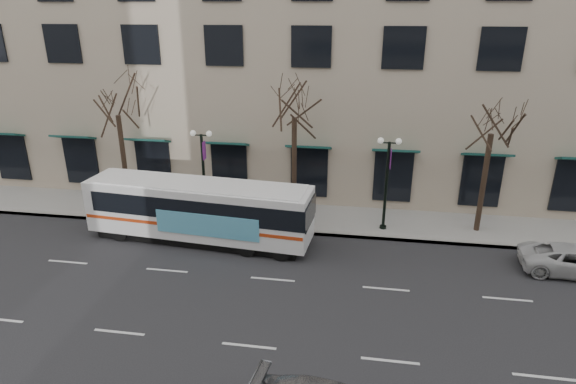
% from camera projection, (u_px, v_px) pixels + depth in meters
% --- Properties ---
extents(ground, '(160.00, 160.00, 0.00)m').
position_uv_depth(ground, '(262.00, 309.00, 19.45)').
color(ground, black).
rests_on(ground, ground).
extents(sidewalk_far, '(80.00, 4.00, 0.15)m').
position_uv_depth(sidewalk_far, '(382.00, 223.00, 26.98)').
color(sidewalk_far, gray).
rests_on(sidewalk_far, ground).
extents(tree_far_left, '(3.60, 3.60, 8.34)m').
position_uv_depth(tree_far_left, '(116.00, 98.00, 26.61)').
color(tree_far_left, black).
rests_on(tree_far_left, ground).
extents(tree_far_mid, '(3.60, 3.60, 8.55)m').
position_uv_depth(tree_far_mid, '(294.00, 100.00, 25.07)').
color(tree_far_mid, black).
rests_on(tree_far_mid, ground).
extents(tree_far_right, '(3.60, 3.60, 8.06)m').
position_uv_depth(tree_far_right, '(494.00, 115.00, 23.78)').
color(tree_far_right, black).
rests_on(tree_far_right, ground).
extents(lamp_post_left, '(1.22, 0.45, 5.21)m').
position_uv_depth(lamp_post_left, '(204.00, 170.00, 26.68)').
color(lamp_post_left, black).
rests_on(lamp_post_left, ground).
extents(lamp_post_right, '(1.22, 0.45, 5.21)m').
position_uv_depth(lamp_post_right, '(387.00, 180.00, 25.21)').
color(lamp_post_right, black).
rests_on(lamp_post_right, ground).
extents(city_bus, '(11.85, 3.55, 3.16)m').
position_uv_depth(city_bus, '(200.00, 209.00, 24.62)').
color(city_bus, white).
rests_on(city_bus, ground).
extents(white_pickup, '(4.81, 2.48, 1.30)m').
position_uv_depth(white_pickup, '(574.00, 260.00, 21.87)').
color(white_pickup, '#BCBCBC').
rests_on(white_pickup, ground).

